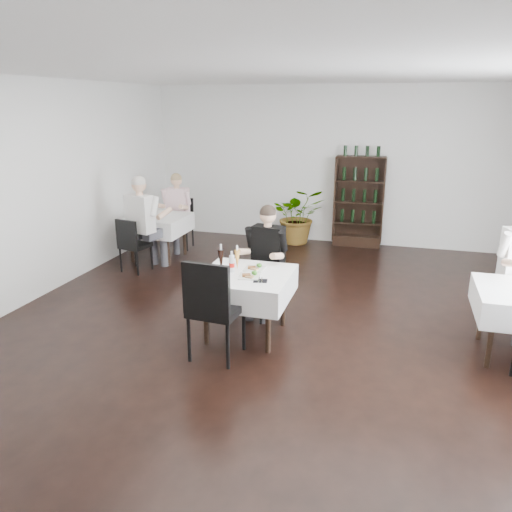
{
  "coord_description": "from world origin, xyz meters",
  "views": [
    {
      "loc": [
        1.33,
        -5.2,
        2.66
      ],
      "look_at": [
        -0.24,
        0.2,
        0.93
      ],
      "focal_mm": 35.0,
      "sensor_mm": 36.0,
      "label": 1
    }
  ],
  "objects_px": {
    "main_table": "(246,286)",
    "potted_tree": "(298,216)",
    "diner_main": "(265,252)",
    "wine_shelf": "(359,203)"
  },
  "relations": [
    {
      "from": "potted_tree",
      "to": "wine_shelf",
      "type": "bearing_deg",
      "value": 5.74
    },
    {
      "from": "main_table",
      "to": "potted_tree",
      "type": "relative_size",
      "value": 0.94
    },
    {
      "from": "wine_shelf",
      "to": "main_table",
      "type": "bearing_deg",
      "value": -101.78
    },
    {
      "from": "wine_shelf",
      "to": "main_table",
      "type": "distance_m",
      "value": 4.41
    },
    {
      "from": "wine_shelf",
      "to": "potted_tree",
      "type": "bearing_deg",
      "value": -174.26
    },
    {
      "from": "main_table",
      "to": "diner_main",
      "type": "height_order",
      "value": "diner_main"
    },
    {
      "from": "main_table",
      "to": "potted_tree",
      "type": "distance_m",
      "value": 4.21
    },
    {
      "from": "main_table",
      "to": "potted_tree",
      "type": "height_order",
      "value": "potted_tree"
    },
    {
      "from": "main_table",
      "to": "diner_main",
      "type": "relative_size",
      "value": 0.72
    },
    {
      "from": "wine_shelf",
      "to": "potted_tree",
      "type": "distance_m",
      "value": 1.18
    }
  ]
}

